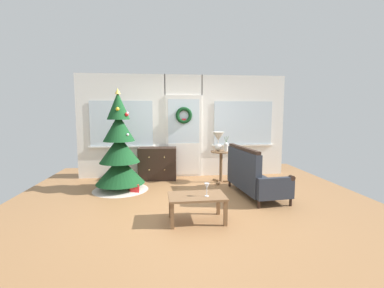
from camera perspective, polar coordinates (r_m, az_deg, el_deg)
ground_plane at (r=4.92m, az=0.10°, el=-12.40°), size 6.76×6.76×0.00m
back_wall_with_door at (r=6.73m, az=-1.80°, el=3.88°), size 5.20×0.19×2.55m
christmas_tree at (r=5.73m, az=-15.22°, el=-2.08°), size 1.15×1.15×2.11m
dresser_cabinet at (r=6.53m, az=-7.36°, el=-4.15°), size 0.93×0.49×0.78m
settee_sofa at (r=5.36m, az=12.67°, el=-6.79°), size 0.86×1.59×0.96m
side_table at (r=6.20m, az=6.22°, el=-3.50°), size 0.50×0.48×0.73m
table_lamp at (r=6.16m, az=5.65°, el=1.14°), size 0.28×0.28×0.44m
flower_vase at (r=6.12m, az=7.29°, el=-0.50°), size 0.11×0.10×0.35m
coffee_table at (r=4.03m, az=1.05°, el=-11.68°), size 0.85×0.54×0.40m
wine_glass at (r=3.94m, az=3.18°, el=-9.10°), size 0.08×0.08×0.20m
gift_box at (r=5.61m, az=-12.13°, el=-9.23°), size 0.17×0.16×0.17m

